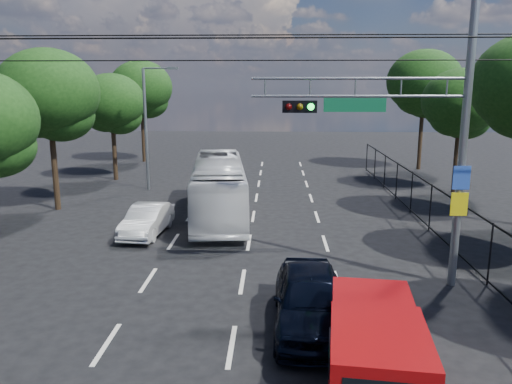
{
  "coord_description": "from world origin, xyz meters",
  "views": [
    {
      "loc": [
        0.99,
        -6.76,
        6.06
      ],
      "look_at": [
        0.41,
        8.43,
        2.8
      ],
      "focal_mm": 35.0,
      "sensor_mm": 36.0,
      "label": 1
    }
  ],
  "objects_px": {
    "white_van": "(147,220)",
    "white_bus": "(219,188)",
    "signal_mast": "(423,114)",
    "red_pickup": "(374,349)",
    "navy_hatchback": "(310,299)"
  },
  "relations": [
    {
      "from": "navy_hatchback",
      "to": "white_van",
      "type": "bearing_deg",
      "value": 129.12
    },
    {
      "from": "navy_hatchback",
      "to": "white_bus",
      "type": "relative_size",
      "value": 0.46
    },
    {
      "from": "red_pickup",
      "to": "white_bus",
      "type": "xyz_separation_m",
      "value": [
        -4.61,
        13.73,
        0.41
      ]
    },
    {
      "from": "navy_hatchback",
      "to": "white_bus",
      "type": "height_order",
      "value": "white_bus"
    },
    {
      "from": "navy_hatchback",
      "to": "white_bus",
      "type": "xyz_separation_m",
      "value": [
        -3.53,
        11.01,
        0.6
      ]
    },
    {
      "from": "red_pickup",
      "to": "white_van",
      "type": "height_order",
      "value": "red_pickup"
    },
    {
      "from": "navy_hatchback",
      "to": "white_bus",
      "type": "bearing_deg",
      "value": 108.91
    },
    {
      "from": "signal_mast",
      "to": "white_van",
      "type": "xyz_separation_m",
      "value": [
        -9.55,
        4.94,
        -4.63
      ]
    },
    {
      "from": "red_pickup",
      "to": "white_bus",
      "type": "relative_size",
      "value": 0.51
    },
    {
      "from": "red_pickup",
      "to": "white_van",
      "type": "bearing_deg",
      "value": 124.31
    },
    {
      "from": "white_bus",
      "to": "signal_mast",
      "type": "bearing_deg",
      "value": -55.68
    },
    {
      "from": "navy_hatchback",
      "to": "white_bus",
      "type": "distance_m",
      "value": 11.58
    },
    {
      "from": "signal_mast",
      "to": "red_pickup",
      "type": "height_order",
      "value": "signal_mast"
    },
    {
      "from": "white_van",
      "to": "white_bus",
      "type": "bearing_deg",
      "value": 54.27
    },
    {
      "from": "red_pickup",
      "to": "white_bus",
      "type": "bearing_deg",
      "value": 108.55
    }
  ]
}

